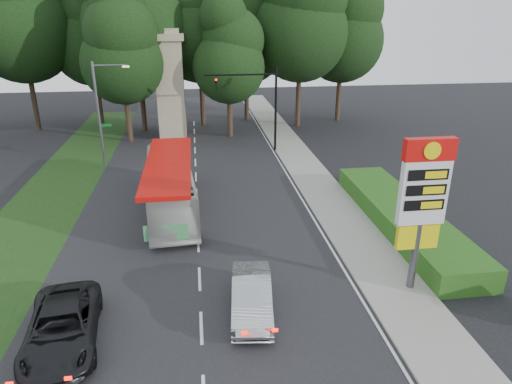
{
  "coord_description": "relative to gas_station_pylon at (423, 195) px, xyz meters",
  "views": [
    {
      "loc": [
        0.17,
        -14.11,
        11.39
      ],
      "look_at": [
        3.27,
        8.91,
        2.2
      ],
      "focal_mm": 32.0,
      "sensor_mm": 36.0,
      "label": 1
    }
  ],
  "objects": [
    {
      "name": "tree_east_near",
      "position": [
        -3.2,
        35.01,
        5.23
      ],
      "size": [
        8.12,
        8.12,
        15.95
      ],
      "color": "#2D2116",
      "rests_on": "ground"
    },
    {
      "name": "sedan_silver",
      "position": [
        -7.13,
        -0.71,
        -3.7
      ],
      "size": [
        2.04,
        4.66,
        1.49
      ],
      "primitive_type": "imported",
      "rotation": [
        0.0,
        0.0,
        -0.1
      ],
      "color": "#9B9DA2",
      "rests_on": "ground"
    },
    {
      "name": "grass_verge_left",
      "position": [
        -18.7,
        16.01,
        -4.44
      ],
      "size": [
        5.0,
        50.0,
        0.02
      ],
      "primitive_type": "cube",
      "color": "#193814",
      "rests_on": "ground"
    },
    {
      "name": "monument",
      "position": [
        -11.2,
        28.01,
        0.66
      ],
      "size": [
        3.0,
        3.0,
        10.05
      ],
      "color": "gray",
      "rests_on": "ground"
    },
    {
      "name": "tree_monument_left",
      "position": [
        -15.2,
        27.01,
        4.23
      ],
      "size": [
        7.28,
        7.28,
        14.3
      ],
      "color": "#2D2116",
      "rests_on": "ground"
    },
    {
      "name": "sidewalk_right",
      "position": [
        -0.7,
        10.01,
        -4.39
      ],
      "size": [
        3.0,
        80.0,
        0.12
      ],
      "primitive_type": "cube",
      "color": "gray",
      "rests_on": "ground"
    },
    {
      "name": "tree_west_near",
      "position": [
        -19.2,
        35.01,
        5.57
      ],
      "size": [
        8.4,
        8.4,
        16.5
      ],
      "color": "#2D2116",
      "rests_on": "ground"
    },
    {
      "name": "traffic_signal_mast",
      "position": [
        -3.52,
        22.0,
        0.22
      ],
      "size": [
        6.1,
        0.35,
        7.2
      ],
      "color": "black",
      "rests_on": "ground"
    },
    {
      "name": "hedge",
      "position": [
        2.3,
        6.01,
        -3.85
      ],
      "size": [
        3.0,
        14.0,
        1.2
      ],
      "primitive_type": "cube",
      "color": "#255115",
      "rests_on": "ground"
    },
    {
      "name": "transit_bus",
      "position": [
        -10.76,
        10.2,
        -2.9
      ],
      "size": [
        3.46,
        11.28,
        3.09
      ],
      "primitive_type": "imported",
      "rotation": [
        0.0,
        0.0,
        0.08
      ],
      "color": "silver",
      "rests_on": "ground"
    },
    {
      "name": "gas_station_pylon",
      "position": [
        0.0,
        0.0,
        0.0
      ],
      "size": [
        2.1,
        0.45,
        6.85
      ],
      "color": "#59595E",
      "rests_on": "ground"
    },
    {
      "name": "tree_center_left",
      "position": [
        -14.2,
        31.01,
        7.57
      ],
      "size": [
        10.08,
        10.08,
        19.8
      ],
      "color": "#2D2116",
      "rests_on": "ground"
    },
    {
      "name": "tree_west_mid",
      "position": [
        -25.2,
        33.01,
        7.24
      ],
      "size": [
        9.8,
        9.8,
        19.25
      ],
      "color": "#2D2116",
      "rests_on": "ground"
    },
    {
      "name": "tree_east_mid",
      "position": [
        1.8,
        31.01,
        6.91
      ],
      "size": [
        9.52,
        9.52,
        18.7
      ],
      "color": "#2D2116",
      "rests_on": "ground"
    },
    {
      "name": "tree_monument_right",
      "position": [
        -5.7,
        27.51,
        3.56
      ],
      "size": [
        6.72,
        6.72,
        13.2
      ],
      "color": "#2D2116",
      "rests_on": "ground"
    },
    {
      "name": "ground",
      "position": [
        -9.2,
        -1.99,
        -4.45
      ],
      "size": [
        120.0,
        120.0,
        0.0
      ],
      "primitive_type": "plane",
      "color": "black",
      "rests_on": "ground"
    },
    {
      "name": "tree_center_right",
      "position": [
        -8.2,
        33.01,
        6.57
      ],
      "size": [
        9.24,
        9.24,
        18.15
      ],
      "color": "#2D2116",
      "rests_on": "ground"
    },
    {
      "name": "road_surface",
      "position": [
        -9.2,
        10.01,
        -4.44
      ],
      "size": [
        14.0,
        80.0,
        0.02
      ],
      "primitive_type": "cube",
      "color": "black",
      "rests_on": "ground"
    },
    {
      "name": "streetlight_signs",
      "position": [
        -16.19,
        20.01,
        -0.01
      ],
      "size": [
        2.75,
        0.98,
        8.0
      ],
      "color": "#59595E",
      "rests_on": "ground"
    },
    {
      "name": "suv_charcoal",
      "position": [
        -14.2,
        -1.7,
        -3.71
      ],
      "size": [
        3.06,
        5.58,
        1.48
      ],
      "primitive_type": "imported",
      "rotation": [
        0.0,
        0.0,
        0.11
      ],
      "color": "black",
      "rests_on": "ground"
    },
    {
      "name": "tree_far_east",
      "position": [
        6.8,
        33.01,
        5.9
      ],
      "size": [
        8.68,
        8.68,
        17.05
      ],
      "color": "#2D2116",
      "rests_on": "ground"
    }
  ]
}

